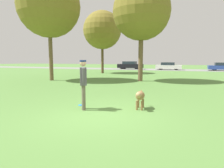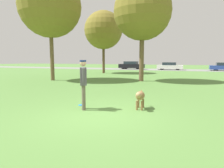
{
  "view_description": "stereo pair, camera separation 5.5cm",
  "coord_description": "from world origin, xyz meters",
  "px_view_note": "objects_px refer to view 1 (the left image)",
  "views": [
    {
      "loc": [
        2.5,
        -5.62,
        1.76
      ],
      "look_at": [
        0.16,
        0.89,
        0.9
      ],
      "focal_mm": 32.0,
      "sensor_mm": 36.0,
      "label": 1
    },
    {
      "loc": [
        2.56,
        -5.61,
        1.76
      ],
      "look_at": [
        0.16,
        0.89,
        0.9
      ],
      "focal_mm": 32.0,
      "sensor_mm": 36.0,
      "label": 2
    }
  ],
  "objects_px": {
    "person": "(83,80)",
    "parked_car_black": "(130,65)",
    "parked_car_white": "(168,66)",
    "parked_car_blue": "(224,67)",
    "dog": "(140,96)",
    "frisbee": "(81,105)",
    "tree_mid_center": "(141,12)",
    "tree_far_left": "(102,30)",
    "tree_near_left": "(49,6)"
  },
  "relations": [
    {
      "from": "tree_far_left",
      "to": "tree_near_left",
      "type": "bearing_deg",
      "value": -94.2
    },
    {
      "from": "tree_mid_center",
      "to": "parked_car_blue",
      "type": "xyz_separation_m",
      "value": [
        9.05,
        18.72,
        -4.82
      ]
    },
    {
      "from": "frisbee",
      "to": "parked_car_black",
      "type": "relative_size",
      "value": 0.05
    },
    {
      "from": "tree_mid_center",
      "to": "tree_near_left",
      "type": "distance_m",
      "value": 7.42
    },
    {
      "from": "tree_far_left",
      "to": "parked_car_black",
      "type": "bearing_deg",
      "value": 86.56
    },
    {
      "from": "tree_near_left",
      "to": "frisbee",
      "type": "bearing_deg",
      "value": -47.34
    },
    {
      "from": "parked_car_black",
      "to": "dog",
      "type": "bearing_deg",
      "value": -72.31
    },
    {
      "from": "dog",
      "to": "frisbee",
      "type": "height_order",
      "value": "dog"
    },
    {
      "from": "dog",
      "to": "tree_mid_center",
      "type": "relative_size",
      "value": 0.12
    },
    {
      "from": "parked_car_blue",
      "to": "parked_car_black",
      "type": "bearing_deg",
      "value": -179.59
    },
    {
      "from": "person",
      "to": "parked_car_black",
      "type": "distance_m",
      "value": 29.21
    },
    {
      "from": "tree_far_left",
      "to": "tree_mid_center",
      "type": "bearing_deg",
      "value": -49.57
    },
    {
      "from": "frisbee",
      "to": "tree_far_left",
      "type": "relative_size",
      "value": 0.03
    },
    {
      "from": "tree_mid_center",
      "to": "parked_car_black",
      "type": "relative_size",
      "value": 1.72
    },
    {
      "from": "dog",
      "to": "parked_car_black",
      "type": "distance_m",
      "value": 28.95
    },
    {
      "from": "dog",
      "to": "tree_near_left",
      "type": "xyz_separation_m",
      "value": [
        -9.02,
        7.15,
        5.54
      ]
    },
    {
      "from": "tree_mid_center",
      "to": "parked_car_white",
      "type": "xyz_separation_m",
      "value": [
        0.86,
        18.6,
        -4.83
      ]
    },
    {
      "from": "dog",
      "to": "tree_mid_center",
      "type": "xyz_separation_m",
      "value": [
        -1.88,
        9.06,
        4.98
      ]
    },
    {
      "from": "tree_far_left",
      "to": "parked_car_white",
      "type": "height_order",
      "value": "tree_far_left"
    },
    {
      "from": "dog",
      "to": "tree_near_left",
      "type": "relative_size",
      "value": 0.11
    },
    {
      "from": "dog",
      "to": "tree_mid_center",
      "type": "height_order",
      "value": "tree_mid_center"
    },
    {
      "from": "frisbee",
      "to": "parked_car_blue",
      "type": "distance_m",
      "value": 29.52
    },
    {
      "from": "frisbee",
      "to": "tree_mid_center",
      "type": "height_order",
      "value": "tree_mid_center"
    },
    {
      "from": "parked_car_black",
      "to": "parked_car_blue",
      "type": "xyz_separation_m",
      "value": [
        14.82,
        -0.14,
        -0.06
      ]
    },
    {
      "from": "frisbee",
      "to": "tree_mid_center",
      "type": "bearing_deg",
      "value": 87.64
    },
    {
      "from": "tree_far_left",
      "to": "parked_car_white",
      "type": "distance_m",
      "value": 14.05
    },
    {
      "from": "person",
      "to": "parked_car_blue",
      "type": "distance_m",
      "value": 29.88
    },
    {
      "from": "frisbee",
      "to": "tree_far_left",
      "type": "bearing_deg",
      "value": 109.83
    },
    {
      "from": "tree_far_left",
      "to": "tree_near_left",
      "type": "height_order",
      "value": "tree_near_left"
    },
    {
      "from": "dog",
      "to": "parked_car_white",
      "type": "bearing_deg",
      "value": 178.46
    },
    {
      "from": "person",
      "to": "frisbee",
      "type": "bearing_deg",
      "value": -171.94
    },
    {
      "from": "person",
      "to": "frisbee",
      "type": "height_order",
      "value": "person"
    },
    {
      "from": "frisbee",
      "to": "tree_near_left",
      "type": "bearing_deg",
      "value": 132.66
    },
    {
      "from": "person",
      "to": "tree_far_left",
      "type": "height_order",
      "value": "tree_far_left"
    },
    {
      "from": "parked_car_black",
      "to": "tree_near_left",
      "type": "bearing_deg",
      "value": -91.41
    },
    {
      "from": "person",
      "to": "tree_mid_center",
      "type": "height_order",
      "value": "tree_mid_center"
    },
    {
      "from": "frisbee",
      "to": "parked_car_blue",
      "type": "height_order",
      "value": "parked_car_blue"
    },
    {
      "from": "parked_car_blue",
      "to": "person",
      "type": "bearing_deg",
      "value": -106.63
    },
    {
      "from": "person",
      "to": "parked_car_black",
      "type": "bearing_deg",
      "value": 161.61
    },
    {
      "from": "frisbee",
      "to": "tree_far_left",
      "type": "height_order",
      "value": "tree_far_left"
    },
    {
      "from": "parked_car_white",
      "to": "parked_car_blue",
      "type": "distance_m",
      "value": 8.19
    },
    {
      "from": "dog",
      "to": "frisbee",
      "type": "xyz_separation_m",
      "value": [
        -2.26,
        -0.19,
        -0.45
      ]
    },
    {
      "from": "person",
      "to": "tree_far_left",
      "type": "distance_m",
      "value": 18.99
    },
    {
      "from": "person",
      "to": "parked_car_blue",
      "type": "height_order",
      "value": "person"
    },
    {
      "from": "tree_near_left",
      "to": "parked_car_black",
      "type": "xyz_separation_m",
      "value": [
        1.38,
        20.78,
        -5.32
      ]
    },
    {
      "from": "dog",
      "to": "tree_near_left",
      "type": "bearing_deg",
      "value": -132.05
    },
    {
      "from": "frisbee",
      "to": "tree_near_left",
      "type": "xyz_separation_m",
      "value": [
        -6.76,
        7.34,
        5.99
      ]
    },
    {
      "from": "dog",
      "to": "parked_car_blue",
      "type": "bearing_deg",
      "value": 161.88
    },
    {
      "from": "parked_car_black",
      "to": "parked_car_white",
      "type": "xyz_separation_m",
      "value": [
        6.62,
        -0.27,
        -0.06
      ]
    },
    {
      "from": "parked_car_black",
      "to": "frisbee",
      "type": "bearing_deg",
      "value": -76.77
    }
  ]
}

